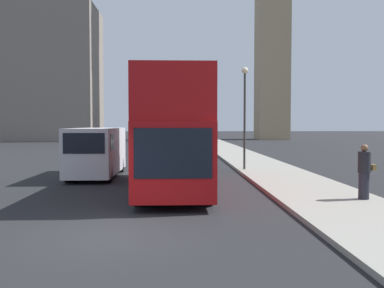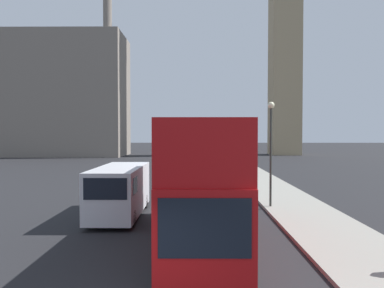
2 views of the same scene
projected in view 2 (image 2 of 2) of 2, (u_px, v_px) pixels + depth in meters
The scene contains 4 objects.
building_block_distant at pixel (56, 96), 67.28m from camera, with size 24.63×11.84×26.24m.
red_double_decker_bus at pixel (201, 176), 14.11m from camera, with size 2.63×10.17×4.50m.
white_van at pixel (120, 190), 18.27m from camera, with size 2.15×6.13×2.45m.
street_lamp at pixel (271, 138), 20.13m from camera, with size 0.36×0.36×5.64m.
Camera 2 is at (1.27, -6.82, 4.12)m, focal length 35.00 mm.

